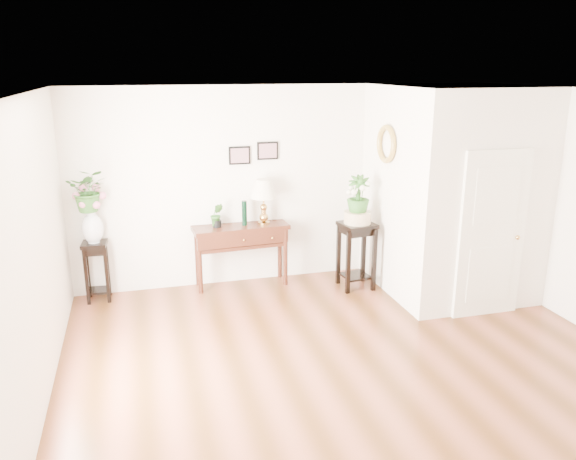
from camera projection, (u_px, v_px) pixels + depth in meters
name	position (u px, v px, depth m)	size (l,w,h in m)	color
floor	(352.00, 366.00, 5.91)	(6.00, 5.50, 0.02)	brown
ceiling	(362.00, 93.00, 5.12)	(6.00, 5.50, 0.02)	white
wall_back	(285.00, 185.00, 8.06)	(6.00, 0.02, 2.80)	silver
wall_front	(553.00, 388.00, 2.97)	(6.00, 0.02, 2.80)	silver
wall_left	(27.00, 267.00, 4.75)	(0.02, 5.50, 2.80)	silver
partition	(451.00, 190.00, 7.69)	(1.80, 1.95, 2.80)	silver
door	(492.00, 235.00, 6.87)	(0.90, 0.05, 2.10)	white
art_print_left	(240.00, 155.00, 7.75)	(0.30, 0.02, 0.25)	black
art_print_right	(268.00, 151.00, 7.84)	(0.30, 0.02, 0.25)	black
wall_ornament	(386.00, 144.00, 7.39)	(0.51, 0.51, 0.07)	tan
console_table	(241.00, 255.00, 7.99)	(1.34, 0.45, 0.89)	black
table_lamp	(264.00, 200.00, 7.85)	(0.37, 0.37, 0.65)	#AD8441
green_vase	(244.00, 213.00, 7.83)	(0.07, 0.07, 0.35)	black
potted_plant	(217.00, 216.00, 7.73)	(0.18, 0.14, 0.32)	#2A5E20
plant_stand_a	(97.00, 271.00, 7.48)	(0.32, 0.32, 0.81)	black
porcelain_vase	(92.00, 226.00, 7.30)	(0.27, 0.27, 0.47)	silver
lily_arrangement	(89.00, 192.00, 7.17)	(0.51, 0.44, 0.56)	#2A5E20
plant_stand_b	(356.00, 255.00, 7.91)	(0.44, 0.44, 0.95)	black
ceramic_bowl	(357.00, 218.00, 7.75)	(0.37, 0.37, 0.17)	beige
narcissus	(358.00, 195.00, 7.66)	(0.31, 0.31, 0.55)	#2A5E20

